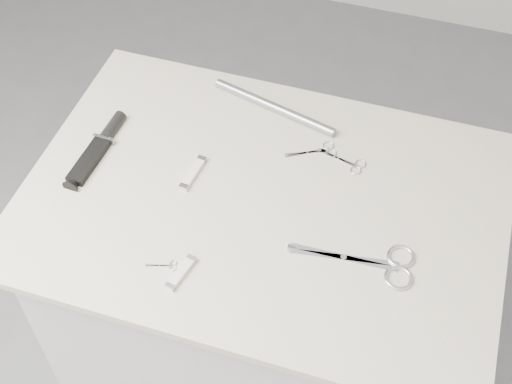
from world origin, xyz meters
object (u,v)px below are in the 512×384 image
(large_shears, at_px, (379,264))
(metal_rail, at_px, (274,107))
(embroidery_scissors_b, at_px, (349,163))
(sheathed_knife, at_px, (100,145))
(embroidery_scissors_a, at_px, (320,151))
(pocket_knife_b, at_px, (181,273))
(pocket_knife_a, at_px, (193,173))
(plinth, at_px, (262,313))
(tiny_scissors, at_px, (166,266))

(large_shears, relative_size, metal_rail, 0.78)
(embroidery_scissors_b, relative_size, sheathed_knife, 0.51)
(embroidery_scissors_a, relative_size, pocket_knife_b, 1.30)
(embroidery_scissors_a, xyz_separation_m, pocket_knife_b, (-0.17, -0.39, 0.00))
(large_shears, xyz_separation_m, embroidery_scissors_b, (-0.11, 0.24, -0.00))
(large_shears, bearing_deg, pocket_knife_a, 160.68)
(embroidery_scissors_a, height_order, pocket_knife_a, pocket_knife_a)
(metal_rail, bearing_deg, embroidery_scissors_a, -35.14)
(large_shears, xyz_separation_m, metal_rail, (-0.32, 0.35, 0.01))
(plinth, distance_m, embroidery_scissors_b, 0.52)
(embroidery_scissors_b, xyz_separation_m, metal_rail, (-0.20, 0.11, 0.01))
(plinth, relative_size, pocket_knife_b, 10.60)
(embroidery_scissors_b, bearing_deg, pocket_knife_b, -108.10)
(pocket_knife_b, bearing_deg, tiny_scissors, 89.01)
(plinth, bearing_deg, tiny_scissors, -120.78)
(tiny_scissors, distance_m, pocket_knife_a, 0.24)
(pocket_knife_b, bearing_deg, metal_rail, 7.82)
(embroidery_scissors_a, bearing_deg, metal_rail, 116.51)
(embroidery_scissors_b, bearing_deg, pocket_knife_a, -142.20)
(pocket_knife_b, xyz_separation_m, metal_rail, (0.04, 0.49, 0.01))
(large_shears, relative_size, pocket_knife_a, 2.47)
(sheathed_knife, bearing_deg, large_shears, -97.37)
(tiny_scissors, relative_size, metal_rail, 0.19)
(sheathed_knife, relative_size, pocket_knife_a, 2.20)
(embroidery_scissors_a, height_order, embroidery_scissors_b, same)
(large_shears, height_order, tiny_scissors, large_shears)
(plinth, bearing_deg, pocket_knife_a, 173.55)
(tiny_scissors, xyz_separation_m, pocket_knife_a, (-0.03, 0.24, 0.00))
(large_shears, distance_m, pocket_knife_a, 0.44)
(embroidery_scissors_b, bearing_deg, sheathed_knife, -152.57)
(large_shears, bearing_deg, metal_rail, 127.06)
(embroidery_scissors_b, distance_m, sheathed_knife, 0.55)
(embroidery_scissors_a, bearing_deg, large_shears, -82.48)
(plinth, xyz_separation_m, large_shears, (0.26, -0.09, 0.47))
(plinth, height_order, embroidery_scissors_a, embroidery_scissors_a)
(plinth, xyz_separation_m, tiny_scissors, (-0.13, -0.22, 0.47))
(embroidery_scissors_b, height_order, pocket_knife_b, pocket_knife_b)
(large_shears, height_order, embroidery_scissors_b, large_shears)
(embroidery_scissors_a, relative_size, tiny_scissors, 1.81)
(tiny_scissors, xyz_separation_m, metal_rail, (0.07, 0.48, 0.01))
(tiny_scissors, bearing_deg, large_shears, 1.50)
(pocket_knife_a, height_order, metal_rail, metal_rail)
(embroidery_scissors_a, bearing_deg, tiny_scissors, -146.83)
(sheathed_knife, bearing_deg, pocket_knife_a, -90.07)
(embroidery_scissors_a, distance_m, tiny_scissors, 0.44)
(embroidery_scissors_a, xyz_separation_m, sheathed_knife, (-0.47, -0.14, 0.01))
(pocket_knife_a, relative_size, pocket_knife_b, 1.17)
(plinth, height_order, large_shears, large_shears)
(embroidery_scissors_b, relative_size, pocket_knife_b, 1.31)
(large_shears, distance_m, embroidery_scissors_b, 0.27)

